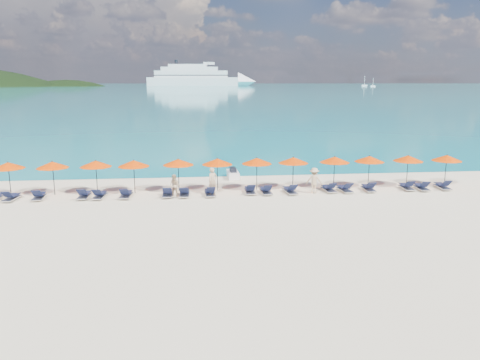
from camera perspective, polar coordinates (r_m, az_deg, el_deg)
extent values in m
plane|color=beige|center=(27.14, 0.66, -3.80)|extent=(1400.00, 1400.00, 0.00)
cube|color=#1FA9B2|center=(685.97, -5.85, 11.42)|extent=(1600.00, 1300.00, 0.01)
ellipsoid|color=black|center=(605.57, -20.19, 7.35)|extent=(162.00, 126.00, 85.50)
cube|color=white|center=(627.53, -5.74, 11.85)|extent=(119.54, 36.36, 10.71)
cone|color=white|center=(622.87, 0.87, 11.91)|extent=(26.38, 26.38, 23.55)
cube|color=white|center=(627.83, -5.95, 12.73)|extent=(95.77, 30.15, 8.57)
cube|color=white|center=(628.21, -6.17, 13.31)|extent=(74.48, 25.31, 5.35)
cube|color=white|center=(628.60, -6.37, 13.69)|extent=(50.70, 19.09, 3.75)
cube|color=black|center=(627.82, -5.95, 12.58)|extent=(96.97, 30.52, 0.96)
cube|color=black|center=(627.86, -5.96, 12.92)|extent=(94.58, 29.79, 0.96)
cylinder|color=black|center=(630.86, -7.75, 14.04)|extent=(4.71, 4.71, 5.89)
cube|color=white|center=(552.14, 15.89, 10.95)|extent=(5.45, 1.82, 1.45)
cylinder|color=white|center=(552.10, 15.92, 11.44)|extent=(0.33, 0.33, 9.09)
cube|color=white|center=(594.23, 14.91, 11.08)|extent=(6.84, 2.28, 1.82)
cylinder|color=white|center=(594.20, 14.94, 11.65)|extent=(0.41, 0.41, 11.39)
cube|color=white|center=(36.23, -0.88, 0.69)|extent=(0.85, 2.18, 0.50)
cube|color=black|center=(35.98, -0.85, 1.20)|extent=(0.47, 0.91, 0.32)
cylinder|color=black|center=(36.66, -0.97, 1.62)|extent=(0.50, 0.06, 0.05)
imported|color=tan|center=(30.93, -3.35, -0.12)|extent=(0.78, 0.69, 1.79)
imported|color=tan|center=(30.59, -7.97, -0.68)|extent=(0.82, 0.69, 1.46)
imported|color=tan|center=(31.61, 9.03, -0.05)|extent=(1.22, 0.88, 1.72)
cylinder|color=black|center=(33.94, -26.28, 0.08)|extent=(0.05, 0.05, 2.20)
cone|color=#EA3D00|center=(33.78, -26.43, 1.60)|extent=(2.10, 2.10, 0.42)
sphere|color=black|center=(33.75, -26.46, 1.97)|extent=(0.08, 0.08, 0.08)
cylinder|color=black|center=(33.04, -21.77, 0.17)|extent=(0.05, 0.05, 2.20)
cone|color=#EA3D00|center=(32.88, -21.90, 1.74)|extent=(2.10, 2.10, 0.42)
sphere|color=black|center=(32.84, -21.93, 2.12)|extent=(0.08, 0.08, 0.08)
cylinder|color=black|center=(32.51, -17.08, 0.32)|extent=(0.05, 0.05, 2.20)
cone|color=#EA3D00|center=(32.34, -17.18, 1.92)|extent=(2.10, 2.10, 0.42)
sphere|color=black|center=(32.30, -17.21, 2.30)|extent=(0.08, 0.08, 0.08)
cylinder|color=black|center=(31.97, -12.77, 0.37)|extent=(0.05, 0.05, 2.20)
cone|color=#EA3D00|center=(31.80, -12.84, 1.99)|extent=(2.10, 2.10, 0.42)
sphere|color=black|center=(31.76, -12.86, 2.38)|extent=(0.08, 0.08, 0.08)
cylinder|color=black|center=(31.95, -7.50, 0.56)|extent=(0.05, 0.05, 2.20)
cone|color=#EA3D00|center=(31.78, -7.54, 2.18)|extent=(2.10, 2.10, 0.42)
sphere|color=black|center=(31.74, -7.55, 2.57)|extent=(0.08, 0.08, 0.08)
cylinder|color=black|center=(31.90, -2.77, 0.63)|extent=(0.05, 0.05, 2.20)
cone|color=#EA3D00|center=(31.73, -2.79, 2.26)|extent=(2.10, 2.10, 0.42)
sphere|color=black|center=(31.69, -2.79, 2.65)|extent=(0.08, 0.08, 0.08)
cylinder|color=black|center=(32.15, 2.06, 0.73)|extent=(0.05, 0.05, 2.20)
cone|color=#EA3D00|center=(31.99, 2.07, 2.34)|extent=(2.10, 2.10, 0.42)
sphere|color=black|center=(31.95, 2.07, 2.73)|extent=(0.08, 0.08, 0.08)
cylinder|color=black|center=(32.63, 6.48, 0.83)|extent=(0.05, 0.05, 2.20)
cone|color=#EA3D00|center=(32.46, 6.52, 2.42)|extent=(2.10, 2.10, 0.42)
sphere|color=black|center=(32.43, 6.53, 2.80)|extent=(0.08, 0.08, 0.08)
cylinder|color=black|center=(33.35, 11.40, 0.91)|extent=(0.05, 0.05, 2.20)
cone|color=#EA3D00|center=(33.18, 11.47, 2.46)|extent=(2.10, 2.10, 0.42)
sphere|color=black|center=(33.15, 11.48, 2.84)|extent=(0.08, 0.08, 0.08)
cylinder|color=black|center=(34.19, 15.42, 0.98)|extent=(0.05, 0.05, 2.20)
cone|color=#EA3D00|center=(34.03, 15.51, 2.50)|extent=(2.10, 2.10, 0.42)
sphere|color=black|center=(33.99, 15.53, 2.87)|extent=(0.08, 0.08, 0.08)
cylinder|color=black|center=(35.25, 19.71, 1.03)|extent=(0.05, 0.05, 2.20)
cone|color=#EA3D00|center=(35.10, 19.82, 2.50)|extent=(2.10, 2.10, 0.42)
sphere|color=black|center=(35.07, 19.85, 2.86)|extent=(0.08, 0.08, 0.08)
cylinder|color=black|center=(36.45, 23.77, 1.05)|extent=(0.05, 0.05, 2.20)
cone|color=#EA3D00|center=(36.30, 23.90, 2.48)|extent=(2.10, 2.10, 0.42)
sphere|color=black|center=(36.27, 23.93, 2.82)|extent=(0.08, 0.08, 0.08)
cube|color=silver|center=(32.77, -26.08, -2.02)|extent=(0.77, 1.75, 0.06)
cube|color=#141A38|center=(32.96, -25.93, -1.65)|extent=(0.65, 1.15, 0.04)
cube|color=#141A38|center=(32.20, -26.56, -1.55)|extent=(0.60, 0.58, 0.43)
cube|color=silver|center=(32.36, -23.28, -1.94)|extent=(0.77, 1.75, 0.06)
cube|color=#141A38|center=(32.56, -23.22, -1.56)|extent=(0.65, 1.15, 0.04)
cube|color=#141A38|center=(31.74, -23.54, -1.45)|extent=(0.60, 0.59, 0.43)
cube|color=silver|center=(31.61, -18.44, -1.88)|extent=(0.66, 1.71, 0.06)
cube|color=#141A38|center=(31.81, -18.36, -1.49)|extent=(0.57, 1.11, 0.04)
cube|color=#141A38|center=(31.00, -18.73, -1.39)|extent=(0.56, 0.55, 0.43)
cube|color=silver|center=(31.28, -16.72, -1.91)|extent=(0.78, 1.75, 0.06)
cube|color=#141A38|center=(31.48, -16.62, -1.52)|extent=(0.65, 1.15, 0.04)
cube|color=#141A38|center=(30.67, -17.05, -1.41)|extent=(0.60, 0.59, 0.43)
cube|color=silver|center=(31.02, -13.71, -1.85)|extent=(0.73, 1.74, 0.06)
cube|color=#141A38|center=(31.22, -13.64, -1.46)|extent=(0.62, 1.13, 0.04)
cube|color=#141A38|center=(30.40, -13.95, -1.35)|extent=(0.58, 0.57, 0.43)
cube|color=silver|center=(30.80, -8.83, -1.75)|extent=(0.64, 1.71, 0.06)
cube|color=#141A38|center=(31.01, -8.83, -1.35)|extent=(0.56, 1.11, 0.04)
cube|color=#141A38|center=(30.17, -8.89, -1.24)|extent=(0.56, 0.54, 0.43)
cube|color=silver|center=(30.71, -6.79, -1.73)|extent=(0.69, 1.72, 0.06)
cube|color=#141A38|center=(30.92, -6.78, -1.33)|extent=(0.59, 1.12, 0.04)
cube|color=#141A38|center=(30.08, -6.87, -1.22)|extent=(0.57, 0.56, 0.43)
cube|color=silver|center=(30.68, -3.68, -1.68)|extent=(0.71, 1.73, 0.06)
cube|color=#141A38|center=(30.88, -3.73, -1.29)|extent=(0.61, 1.13, 0.04)
cube|color=#141A38|center=(30.05, -3.59, -1.17)|extent=(0.58, 0.57, 0.43)
cube|color=silver|center=(31.25, 1.23, -1.40)|extent=(0.64, 1.71, 0.06)
cube|color=#141A38|center=(31.46, 1.18, -1.01)|extent=(0.56, 1.10, 0.04)
cube|color=#141A38|center=(30.63, 1.35, -0.90)|extent=(0.55, 0.54, 0.43)
cube|color=silver|center=(31.21, 3.16, -1.44)|extent=(0.71, 1.73, 0.06)
cube|color=#141A38|center=(31.41, 3.07, -1.05)|extent=(0.61, 1.13, 0.04)
cube|color=#141A38|center=(30.59, 3.39, -0.93)|extent=(0.58, 0.56, 0.43)
cube|color=silver|center=(31.45, 6.11, -1.38)|extent=(0.79, 1.76, 0.06)
cube|color=#141A38|center=(31.65, 5.98, -1.00)|extent=(0.66, 1.15, 0.04)
cube|color=#141A38|center=(30.85, 6.44, -0.87)|extent=(0.60, 0.59, 0.43)
cube|color=silver|center=(32.32, 10.75, -1.16)|extent=(0.73, 1.74, 0.06)
cube|color=#141A38|center=(32.51, 10.61, -0.79)|extent=(0.62, 1.13, 0.04)
cube|color=#141A38|center=(31.73, 11.13, -0.67)|extent=(0.58, 0.57, 0.43)
cube|color=silver|center=(32.47, 12.62, -1.18)|extent=(0.79, 1.75, 0.06)
cube|color=#141A38|center=(32.66, 12.46, -0.81)|extent=(0.66, 1.15, 0.04)
cube|color=#141A38|center=(31.89, 13.06, -0.69)|extent=(0.60, 0.59, 0.43)
cube|color=silver|center=(33.11, 15.38, -1.07)|extent=(0.73, 1.74, 0.06)
cube|color=#141A38|center=(33.31, 15.27, -0.70)|extent=(0.62, 1.13, 0.04)
cube|color=#141A38|center=(32.51, 15.71, -0.59)|extent=(0.58, 0.57, 0.43)
cube|color=silver|center=(34.31, 19.62, -0.89)|extent=(0.74, 1.74, 0.06)
cube|color=#141A38|center=(34.50, 19.49, -0.54)|extent=(0.63, 1.14, 0.04)
cube|color=#141A38|center=(33.72, 20.01, -0.42)|extent=(0.59, 0.57, 0.43)
cube|color=silver|center=(34.57, 21.24, -0.92)|extent=(0.75, 1.74, 0.06)
cube|color=#141A38|center=(34.76, 21.11, -0.57)|extent=(0.63, 1.14, 0.04)
cube|color=#141A38|center=(33.99, 21.65, -0.45)|extent=(0.59, 0.58, 0.43)
cube|color=silver|center=(35.43, 23.45, -0.80)|extent=(0.73, 1.74, 0.06)
cube|color=#141A38|center=(35.62, 23.30, -0.46)|extent=(0.62, 1.13, 0.04)
cube|color=#141A38|center=(34.87, 23.88, -0.34)|extent=(0.59, 0.57, 0.43)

